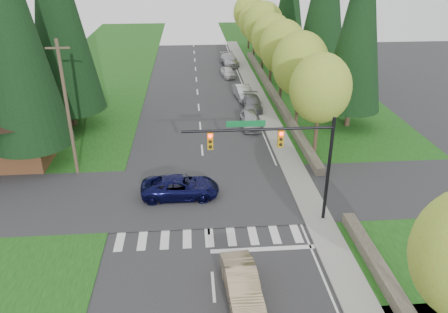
{
  "coord_description": "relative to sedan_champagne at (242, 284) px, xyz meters",
  "views": [
    {
      "loc": [
        -0.8,
        -17.94,
        15.35
      ],
      "look_at": [
        1.27,
        8.25,
        2.8
      ],
      "focal_mm": 35.0,
      "sensor_mm": 36.0,
      "label": 1
    }
  ],
  "objects": [
    {
      "name": "conifer_w_a",
      "position": [
        -14.34,
        15.71,
        10.07
      ],
      "size": [
        6.12,
        6.12,
        19.8
      ],
      "color": "#38281C",
      "rests_on": "ground"
    },
    {
      "name": "decid_tree_3",
      "position": [
        7.86,
        36.71,
        4.94
      ],
      "size": [
        5.0,
        5.0,
        8.55
      ],
      "color": "#38281C",
      "rests_on": "ground"
    },
    {
      "name": "ground",
      "position": [
        -1.34,
        1.71,
        -0.73
      ],
      "size": [
        120.0,
        120.0,
        0.0
      ],
      "primitive_type": "plane",
      "color": "#28282B",
      "rests_on": "ground"
    },
    {
      "name": "conifer_w_c",
      "position": [
        -13.34,
        23.71,
        10.57
      ],
      "size": [
        6.46,
        6.46,
        20.8
      ],
      "color": "#38281C",
      "rests_on": "ground"
    },
    {
      "name": "conifer_e_a",
      "position": [
        12.66,
        21.71,
        9.06
      ],
      "size": [
        5.44,
        5.44,
        17.8
      ],
      "color": "#38281C",
      "rests_on": "ground"
    },
    {
      "name": "utility_pole",
      "position": [
        -10.84,
        13.71,
        4.42
      ],
      "size": [
        1.6,
        0.24,
        10.0
      ],
      "color": "#473828",
      "rests_on": "ground"
    },
    {
      "name": "curb_east",
      "position": [
        4.71,
        23.71,
        -0.66
      ],
      "size": [
        0.2,
        80.0,
        0.13
      ],
      "primitive_type": "cube",
      "color": "gray",
      "rests_on": "ground"
    },
    {
      "name": "conifer_w_e",
      "position": [
        -15.34,
        29.71,
        9.57
      ],
      "size": [
        5.78,
        5.78,
        18.8
      ],
      "color": "#38281C",
      "rests_on": "ground"
    },
    {
      "name": "parked_car_b",
      "position": [
        4.26,
        27.09,
        -0.05
      ],
      "size": [
        2.11,
        4.74,
        1.35
      ],
      "primitive_type": "imported",
      "rotation": [
        0.0,
        0.0,
        -0.05
      ],
      "color": "slate",
      "rests_on": "ground"
    },
    {
      "name": "suv_navy",
      "position": [
        -3.06,
        9.73,
        0.0
      ],
      "size": [
        5.25,
        2.43,
        1.46
      ],
      "primitive_type": "imported",
      "rotation": [
        0.0,
        0.0,
        1.57
      ],
      "color": "#0B0C39",
      "rests_on": "ground"
    },
    {
      "name": "decid_tree_0",
      "position": [
        7.86,
        15.71,
        4.87
      ],
      "size": [
        4.8,
        4.8,
        8.37
      ],
      "color": "#38281C",
      "rests_on": "ground"
    },
    {
      "name": "decid_tree_2",
      "position": [
        7.76,
        29.71,
        5.2
      ],
      "size": [
        5.0,
        5.0,
        8.82
      ],
      "color": "#38281C",
      "rests_on": "ground"
    },
    {
      "name": "grass_east",
      "position": [
        11.66,
        21.71,
        -0.7
      ],
      "size": [
        14.0,
        110.0,
        0.06
      ],
      "primitive_type": "cube",
      "color": "#154312",
      "rests_on": "ground"
    },
    {
      "name": "decid_tree_4",
      "position": [
        7.96,
        43.71,
        5.34
      ],
      "size": [
        5.4,
        5.4,
        9.18
      ],
      "color": "#38281C",
      "rests_on": "ground"
    },
    {
      "name": "decid_tree_6",
      "position": [
        7.86,
        57.71,
        5.14
      ],
      "size": [
        5.2,
        5.2,
        8.86
      ],
      "color": "#38281C",
      "rests_on": "ground"
    },
    {
      "name": "traffic_signal",
      "position": [
        3.03,
        6.21,
        4.26
      ],
      "size": [
        8.7,
        0.37,
        6.8
      ],
      "color": "black",
      "rests_on": "ground"
    },
    {
      "name": "decid_tree_1",
      "position": [
        7.96,
        22.71,
        5.07
      ],
      "size": [
        5.2,
        5.2,
        8.8
      ],
      "color": "#38281C",
      "rests_on": "ground"
    },
    {
      "name": "parked_car_c",
      "position": [
        3.76,
        30.71,
        0.02
      ],
      "size": [
        2.07,
        4.66,
        1.49
      ],
      "primitive_type": "imported",
      "rotation": [
        0.0,
        0.0,
        0.11
      ],
      "color": "silver",
      "rests_on": "ground"
    },
    {
      "name": "parked_car_d",
      "position": [
        2.86,
        40.11,
        -0.09
      ],
      "size": [
        1.97,
        3.89,
        1.27
      ],
      "primitive_type": "imported",
      "rotation": [
        0.0,
        0.0,
        0.13
      ],
      "color": "silver",
      "rests_on": "ground"
    },
    {
      "name": "grass_west",
      "position": [
        -14.34,
        21.71,
        -0.7
      ],
      "size": [
        14.0,
        110.0,
        0.06
      ],
      "primitive_type": "cube",
      "color": "#154312",
      "rests_on": "ground"
    },
    {
      "name": "decid_tree_5",
      "position": [
        7.76,
        50.71,
        4.81
      ],
      "size": [
        4.8,
        4.8,
        8.3
      ],
      "color": "#38281C",
      "rests_on": "ground"
    },
    {
      "name": "parked_car_a",
      "position": [
        3.41,
        22.11,
        0.01
      ],
      "size": [
        1.81,
        4.35,
        1.47
      ],
      "primitive_type": "imported",
      "rotation": [
        0.0,
        0.0,
        -0.02
      ],
      "color": "#AAAAAF",
      "rests_on": "ground"
    },
    {
      "name": "cross_street",
      "position": [
        -1.34,
        9.71,
        -0.73
      ],
      "size": [
        120.0,
        8.0,
        0.1
      ],
      "primitive_type": "cube",
      "color": "#28282B",
      "rests_on": "ground"
    },
    {
      "name": "stone_wall_north",
      "position": [
        7.26,
        31.71,
        -0.38
      ],
      "size": [
        0.7,
        40.0,
        0.7
      ],
      "primitive_type": "cube",
      "color": "#4C4438",
      "rests_on": "ground"
    },
    {
      "name": "brown_building",
      "position": [
        -16.34,
        16.71,
        2.41
      ],
      "size": [
        8.4,
        8.4,
        5.4
      ],
      "color": "#4C2D19",
      "rests_on": "ground"
    },
    {
      "name": "sidewalk_east",
      "position": [
        5.56,
        23.71,
        -0.66
      ],
      "size": [
        1.8,
        80.0,
        0.13
      ],
      "primitive_type": "cube",
      "color": "gray",
      "rests_on": "ground"
    },
    {
      "name": "stone_wall_south",
      "position": [
        7.26,
        -1.29,
        -0.38
      ],
      "size": [
        0.7,
        14.0,
        0.7
      ],
      "primitive_type": "cube",
      "color": "#4C4438",
      "rests_on": "ground"
    },
    {
      "name": "sedan_champagne",
      "position": [
        0.0,
        0.0,
        0.0
      ],
      "size": [
        1.86,
        4.51,
        1.45
      ],
      "primitive_type": "imported",
      "rotation": [
        0.0,
        0.0,
        0.08
      ],
      "color": "tan",
      "rests_on": "ground"
    },
    {
      "name": "parked_car_e",
      "position": [
        3.63,
        46.53,
        0.05
      ],
      "size": [
        2.65,
        5.52,
        1.55
      ],
      "primitive_type": "imported",
      "rotation": [
        0.0,
        0.0,
        0.09
      ],
      "color": "#B1B1B6",
      "rests_on": "ground"
    }
  ]
}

